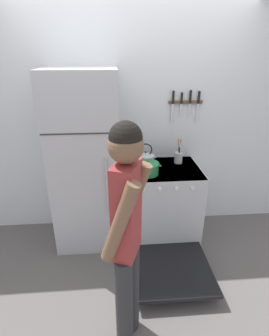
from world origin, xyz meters
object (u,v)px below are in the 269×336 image
Objects in this scene: tea_kettle at (146,158)px; utensil_jar at (178,157)px; stove_range at (161,205)px; refrigerator at (86,164)px; person at (127,235)px; dutch_oven_pot at (147,168)px.

tea_kettle is 0.86× the size of utensil_jar.
stove_range is 0.58m from utensil_jar.
refrigerator is 1.11× the size of person.
tea_kettle is at bearing 134.88° from stove_range.
stove_range is 0.57m from tea_kettle.
utensil_jar is (0.39, 0.27, 0.01)m from dutch_oven_pot.
refrigerator reaches higher than stove_range.
person is (-0.45, -1.17, 0.54)m from stove_range.
refrigerator is at bearing 175.37° from stove_range.
tea_kettle is 1.37m from person.
dutch_oven_pot is 0.47m from utensil_jar.
stove_range is at bearing 27.28° from dutch_oven_pot.
tea_kettle is at bearing 86.94° from dutch_oven_pot.
stove_range is 0.80× the size of person.
refrigerator reaches higher than utensil_jar.
utensil_jar reaches higher than stove_range.
refrigerator is at bearing -170.84° from tea_kettle.
refrigerator is at bearing 36.80° from person.
person reaches higher than utensil_jar.
dutch_oven_pot is 0.17× the size of person.
person is (-0.26, -1.08, 0.03)m from dutch_oven_pot.
person is at bearing -101.70° from tea_kettle.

